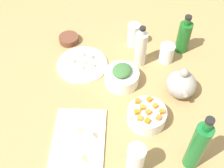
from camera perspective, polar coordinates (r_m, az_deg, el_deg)
The scene contains 34 objects.
tabletop at distance 126.65cm, azimuth 0.00°, elevation -1.89°, with size 190.00×190.00×3.00cm, color #A07C4B.
cutting_board at distance 112.18cm, azimuth -6.75°, elevation -11.13°, with size 28.46×20.22×1.00cm, color silver.
plate_tofu at distance 136.25cm, azimuth -6.03°, elevation 3.93°, with size 24.11×24.11×1.20cm, color white.
bowl_greens at distance 126.49cm, azimuth 1.96°, elevation 1.32°, with size 15.41×15.41×6.44cm, color white.
bowl_carrots at distance 114.77cm, azimuth 6.99°, elevation -6.38°, with size 15.52×15.52×6.47cm, color white.
bowl_small_side at distance 148.87cm, azimuth -8.69°, elevation 8.94°, with size 10.01×10.01×3.34cm, color brown.
teapot at distance 123.81cm, azimuth 13.75°, elevation 0.01°, with size 14.95×12.94×15.04cm.
bottle_0 at distance 131.42cm, azimuth 5.79°, elevation 7.16°, with size 5.55×5.55×21.39cm.
bottle_1 at distance 100.86cm, azimuth 16.86°, elevation -11.93°, with size 5.70×5.70×28.78cm.
bottle_2 at distance 142.52cm, azimuth 14.27°, elevation 9.28°, with size 6.38×6.38×20.28cm.
drinking_glass_0 at distance 137.69cm, azimuth 10.96°, elevation 6.13°, with size 6.81×6.81×9.29cm, color white.
drinking_glass_1 at distance 100.56cm, azimuth 4.79°, elevation -14.96°, with size 6.38×6.38×14.61cm, color white.
drinking_glass_2 at distance 143.17cm, azimuth 4.35°, elevation 9.84°, with size 6.00×6.00×12.28cm, color white.
carrot_cube_0 at distance 108.56cm, azimuth 7.16°, elevation -7.37°, with size 1.80×1.80×1.80cm, color orange.
carrot_cube_1 at distance 110.78cm, azimuth 7.37°, elevation -5.67°, with size 1.80×1.80×1.80cm, color orange.
carrot_cube_2 at distance 110.38cm, azimuth 5.00°, elevation -5.63°, with size 1.80×1.80×1.80cm, color orange.
carrot_cube_3 at distance 108.89cm, azimuth 5.59°, elevation -6.86°, with size 1.80×1.80×1.80cm, color orange.
carrot_cube_4 at distance 112.96cm, azimuth 8.72°, elevation -4.34°, with size 1.80×1.80×1.80cm, color orange.
carrot_cube_5 at distance 111.82cm, azimuth 6.15°, elevation -4.71°, with size 1.80×1.80×1.80cm, color orange.
carrot_cube_6 at distance 113.43cm, azimuth 5.15°, elevation -3.46°, with size 1.80×1.80×1.80cm, color orange.
carrot_cube_7 at distance 109.96cm, azimuth 9.36°, elevation -6.69°, with size 1.80×1.80×1.80cm, color orange.
carrot_cube_8 at distance 114.51cm, azimuth 7.53°, elevation -3.07°, with size 1.80×1.80×1.80cm, color orange.
carrot_cube_9 at distance 111.73cm, azimuth 10.05°, elevation -5.51°, with size 1.80×1.80×1.80cm, color orange.
chopped_greens_mound at distance 123.01cm, azimuth 2.02°, elevation 2.77°, with size 9.51×8.26×2.95cm, color #396633.
tofu_cube_0 at distance 132.65cm, azimuth -6.44°, elevation 3.33°, with size 2.20×2.20×2.20cm, color silver.
tofu_cube_1 at distance 137.12cm, azimuth -4.48°, elevation 5.46°, with size 2.20×2.20×2.20cm, color white.
tofu_cube_2 at distance 134.86cm, azimuth -5.87°, elevation 4.38°, with size 2.20×2.20×2.20cm, color #EAECC9.
tofu_cube_3 at distance 136.20cm, azimuth -8.15°, elevation 4.64°, with size 2.20×2.20×2.20cm, color white.
tofu_cube_4 at distance 132.97cm, azimuth -4.24°, elevation 3.70°, with size 2.20×2.20×2.20cm, color white.
tofu_cube_5 at distance 138.66cm, azimuth -6.29°, elevation 5.90°, with size 2.20×2.20×2.20cm, color white.
dumpling_0 at distance 107.80cm, azimuth -9.96°, elevation -14.45°, with size 5.36×5.08×2.21cm, color beige.
dumpling_1 at distance 112.30cm, azimuth -7.03°, elevation -9.27°, with size 5.06×5.02×2.52cm, color beige.
dumpling_2 at distance 106.14cm, azimuth -6.19°, elevation -15.06°, with size 5.47×4.66×2.74cm, color beige.
dumpling_3 at distance 110.31cm, azimuth -3.95°, elevation -10.32°, with size 4.26×3.86×3.04cm, color beige.
Camera 1 is at (78.15, -1.68, 101.15)cm, focal length 45.35 mm.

